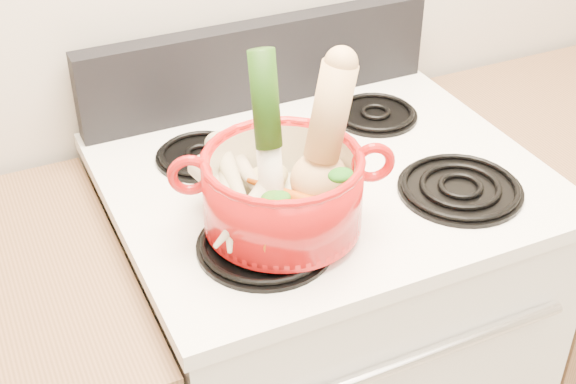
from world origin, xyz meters
name	(u,v)px	position (x,y,z in m)	size (l,w,h in m)	color
stove_body	(319,358)	(0.00, 1.40, 0.46)	(0.76, 0.65, 0.92)	white
cooktop	(324,179)	(0.00, 1.40, 0.93)	(0.78, 0.67, 0.03)	white
control_backsplash	(259,64)	(0.00, 1.70, 1.04)	(0.76, 0.05, 0.18)	black
oven_handle	(415,359)	(0.00, 1.06, 0.78)	(0.02, 0.02, 0.60)	silver
burner_front_left	(265,243)	(-0.19, 1.24, 0.96)	(0.22, 0.22, 0.02)	black
burner_front_right	(460,187)	(0.19, 1.24, 0.96)	(0.22, 0.22, 0.02)	black
burner_back_left	(201,154)	(-0.19, 1.54, 0.96)	(0.17, 0.17, 0.02)	black
burner_back_right	(375,113)	(0.19, 1.54, 0.96)	(0.17, 0.17, 0.02)	black
dutch_oven	(283,191)	(-0.15, 1.27, 1.03)	(0.26, 0.26, 0.13)	#B3100F
pot_handle_left	(190,175)	(-0.28, 1.31, 1.08)	(0.07, 0.07, 0.02)	#B3100F
pot_handle_right	(373,162)	(-0.01, 1.22, 1.08)	(0.07, 0.07, 0.02)	#B3100F
squash	(320,137)	(-0.08, 1.27, 1.12)	(0.10, 0.10, 0.25)	tan
leek	(270,134)	(-0.16, 1.28, 1.14)	(0.04, 0.04, 0.28)	white
ginger	(266,179)	(-0.15, 1.34, 1.01)	(0.07, 0.05, 0.04)	tan
parsnip_0	(235,202)	(-0.22, 1.29, 1.02)	(0.04, 0.04, 0.23)	beige
parsnip_1	(229,208)	(-0.24, 1.27, 1.02)	(0.04, 0.04, 0.18)	beige
parsnip_2	(252,178)	(-0.17, 1.33, 1.03)	(0.04, 0.04, 0.18)	beige
parsnip_3	(246,209)	(-0.22, 1.25, 1.03)	(0.04, 0.04, 0.17)	beige
parsnip_4	(234,179)	(-0.21, 1.32, 1.04)	(0.04, 0.04, 0.21)	beige
carrot_0	(274,217)	(-0.18, 1.23, 1.01)	(0.03, 0.03, 0.14)	#D6570A
carrot_1	(254,222)	(-0.21, 1.23, 1.01)	(0.03, 0.03, 0.13)	#CA540A
carrot_2	(292,198)	(-0.14, 1.25, 1.02)	(0.03, 0.03, 0.17)	#D2580A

